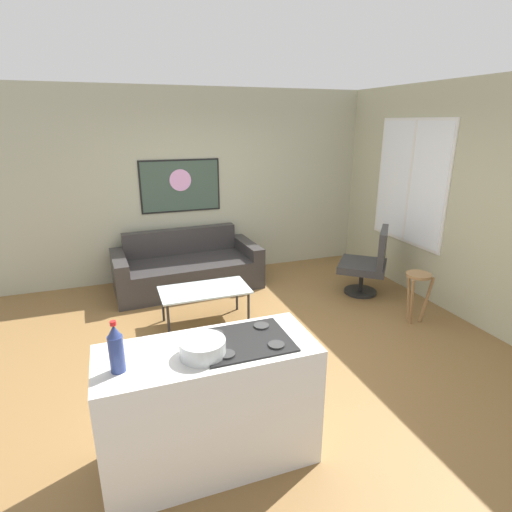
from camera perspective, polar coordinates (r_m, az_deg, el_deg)
name	(u,v)px	position (r m, az deg, el deg)	size (l,w,h in m)	color
ground	(256,345)	(4.60, 0.06, -12.34)	(6.40, 6.40, 0.04)	brown
back_wall	(202,185)	(6.36, -7.48, 9.78)	(6.40, 0.05, 2.80)	#AAAB91
right_wall	(444,198)	(5.73, 24.70, 7.35)	(0.05, 6.40, 2.80)	#AFAE8C
couch	(187,269)	(6.06, -9.57, -1.83)	(2.09, 1.05, 0.79)	#302E2E
coffee_table	(205,292)	(4.88, -7.18, -4.99)	(1.04, 0.55, 0.44)	silver
armchair	(369,263)	(5.86, 15.45, -0.91)	(0.89, 0.89, 0.95)	black
bar_stool	(417,286)	(5.23, 21.56, -3.85)	(0.34, 0.33, 0.62)	olive
kitchen_counter	(210,405)	(3.02, -6.42, -19.98)	(1.45, 0.61, 0.93)	silver
soda_bottle	(116,349)	(2.59, -18.91, -12.15)	(0.09, 0.09, 0.33)	navy
mixing_bowl	(203,348)	(2.67, -7.45, -12.60)	(0.30, 0.30, 0.11)	silver
wall_painting	(181,186)	(6.26, -10.47, 9.58)	(1.18, 0.03, 0.77)	black
window	(410,182)	(6.12, 20.70, 9.57)	(0.03, 1.41, 1.70)	silver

